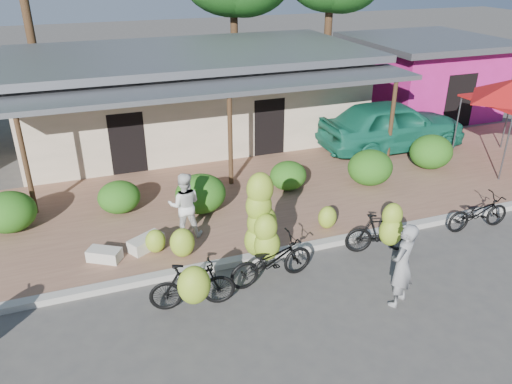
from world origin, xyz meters
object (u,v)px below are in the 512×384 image
bike_left (193,285)px  bike_far_right (478,213)px  bike_right (383,231)px  sack_near (146,243)px  sack_far (104,255)px  bystander (185,205)px  bike_center (266,241)px  vendor (402,265)px  teal_van (392,125)px

bike_left → bike_far_right: bike_left is taller
bike_right → sack_near: 5.62m
sack_far → bystander: 2.20m
bike_center → bike_far_right: (5.91, 0.07, -0.41)m
vendor → teal_van: size_ratio=0.35×
sack_near → teal_van: bearing=22.1°
bike_right → sack_far: (-6.21, 1.85, -0.40)m
bike_left → sack_far: 2.82m
bike_far_right → sack_far: size_ratio=2.42×
bike_center → bystander: 2.53m
sack_far → teal_van: teal_van is taller
bystander → bike_center: bearing=136.2°
sack_near → vendor: (4.54, -3.71, 0.65)m
bike_center → bike_right: 2.88m
bike_center → vendor: 2.86m
bike_left → bike_far_right: (7.73, 0.73, -0.16)m
vendor → bystander: 5.32m
bystander → bike_far_right: bearing=178.6°
bike_far_right → sack_far: 9.40m
sack_near → sack_far: (-0.99, -0.18, -0.01)m
teal_van → bike_far_right: bearing=169.6°
sack_far → vendor: bearing=-32.5°
bike_left → bystander: 2.88m
bike_left → sack_near: size_ratio=2.11×
bike_right → bystander: size_ratio=1.05×
bike_left → bike_right: bike_right is taller
vendor → bike_right: bearing=-143.5°
bike_left → bike_right: bearing=-75.6°
bike_right → bike_far_right: size_ratio=0.97×
bike_far_right → teal_van: size_ratio=0.34×
bystander → teal_van: bearing=-142.5°
sack_near → vendor: vendor is taller
bike_right → vendor: size_ratio=0.96×
bike_left → vendor: size_ratio=0.97×
bike_left → bystander: bearing=-1.6°
bike_far_right → teal_van: 5.70m
bike_left → sack_far: size_ratio=2.39×
bike_right → vendor: 1.83m
vendor → sack_far: bearing=-63.8°
bike_right → bystander: bearing=76.9°
sack_far → bike_far_right: bearing=-9.8°
bike_left → bike_center: bike_center is taller
bike_left → bike_center: size_ratio=0.75×
sack_far → bystander: bearing=13.4°
sack_near → bike_left: bearing=-77.7°
vendor → teal_van: bearing=-153.9°
sack_near → vendor: bearing=-39.2°
bike_far_right → sack_far: (-9.26, 1.61, -0.21)m
bike_left → vendor: (3.99, -1.18, 0.29)m
bike_center → bike_far_right: bearing=-95.8°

